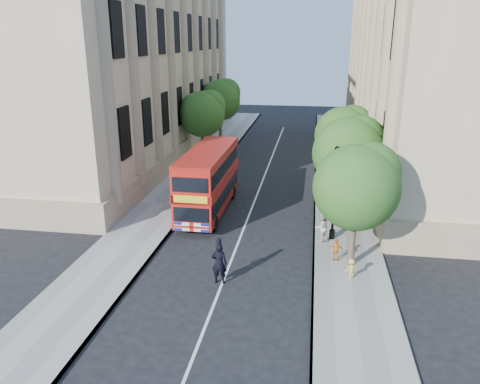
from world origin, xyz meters
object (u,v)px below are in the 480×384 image
at_px(lamp_post, 334,197).
at_px(double_decker_bus, 209,179).
at_px(police_constable, 219,263).
at_px(box_van, 215,179).
at_px(woman_pedestrian, 321,227).

height_order(lamp_post, double_decker_bus, lamp_post).
height_order(lamp_post, police_constable, lamp_post).
bearing_deg(box_van, woman_pedestrian, -40.75).
bearing_deg(woman_pedestrian, police_constable, 6.88).
height_order(lamp_post, box_van, lamp_post).
height_order(box_van, police_constable, box_van).
xyz_separation_m(lamp_post, woman_pedestrian, (-0.60, -0.53, -1.54)).
relative_size(lamp_post, double_decker_bus, 0.60).
relative_size(double_decker_bus, police_constable, 4.42).
xyz_separation_m(double_decker_bus, police_constable, (2.46, -8.87, -1.21)).
height_order(double_decker_bus, box_van, double_decker_bus).
xyz_separation_m(police_constable, woman_pedestrian, (4.54, 5.00, -0.00)).
bearing_deg(lamp_post, police_constable, -132.89).
bearing_deg(woman_pedestrian, double_decker_bus, -69.80).
distance_m(lamp_post, double_decker_bus, 8.31).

